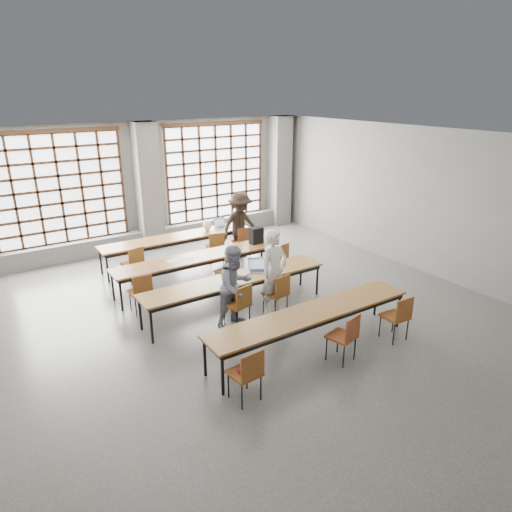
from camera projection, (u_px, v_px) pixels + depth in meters
The scene contains 37 objects.
floor at pixel (248, 318), 9.14m from camera, with size 11.00×11.00×0.00m, color #484745.
ceiling at pixel (247, 139), 7.93m from camera, with size 11.00×11.00×0.00m, color silver.
wall_back at pixel (144, 185), 12.86m from camera, with size 10.00×10.00×0.00m, color slate.
wall_right at pixel (422, 201), 11.09m from camera, with size 11.00×11.00×0.00m, color slate.
column_mid at pixel (148, 187), 12.64m from camera, with size 0.60×0.55×3.50m, color #575755.
column_right at pixel (280, 172), 14.94m from camera, with size 0.60×0.55×3.50m, color #575755.
window_left at pixel (60, 190), 11.60m from camera, with size 3.32×0.12×3.00m.
window_right at pixel (216, 173), 13.90m from camera, with size 3.32×0.12×3.00m.
sill_ledge at pixel (151, 237), 13.22m from camera, with size 9.80×0.35×0.50m, color #575755.
desk_row_a at pixel (177, 239), 11.79m from camera, with size 4.00×0.70×0.73m.
desk_row_b at pixel (199, 259), 10.41m from camera, with size 4.00×0.70×0.73m.
desk_row_c at pixel (236, 281), 9.22m from camera, with size 4.00×0.70×0.73m.
desk_row_d at pixel (312, 315), 7.84m from camera, with size 4.00×0.70×0.73m.
chair_back_left at pixel (134, 261), 10.64m from camera, with size 0.51×0.51×0.88m.
chair_back_mid at pixel (216, 245), 11.74m from camera, with size 0.50×0.51×0.88m.
chair_back_right at pixel (243, 239), 12.16m from camera, with size 0.45×0.45×0.88m.
chair_mid_left at pixel (141, 289), 9.14m from camera, with size 0.42×0.43×0.88m.
chair_mid_centre at pixel (228, 269), 10.17m from camera, with size 0.50×0.50×0.88m.
chair_mid_right at pixel (279, 257), 10.89m from camera, with size 0.52×0.52×0.88m.
chair_front_left at pixel (240, 301), 8.63m from camera, with size 0.50×0.50×0.88m.
chair_front_right at pixel (278, 291), 9.08m from camera, with size 0.49×0.49×0.88m.
chair_near_left at pixel (248, 370), 6.53m from camera, with size 0.45×0.46×0.88m.
chair_near_mid at pixel (346, 333), 7.50m from camera, with size 0.51×0.51×0.88m.
chair_near_right at pixel (399, 314), 8.15m from camera, with size 0.44×0.44×0.88m.
student_male at pixel (274, 273), 9.05m from camera, with size 0.65×0.42×1.77m, color silver.
student_female at pixel (235, 286), 8.62m from camera, with size 0.79×0.61×1.62m, color #181E49.
student_back at pixel (240, 225), 12.14m from camera, with size 1.15×0.66×1.78m, color black.
laptop_front at pixel (257, 268), 9.55m from camera, with size 0.46×0.44×0.26m.
laptop_back at pixel (221, 225), 12.52m from camera, with size 0.38×0.33×0.26m.
mouse at pixel (275, 268), 9.66m from camera, with size 0.10×0.06×0.04m, color white.
green_box at pixel (231, 275), 9.22m from camera, with size 0.25×0.09×0.09m, color #307E29.
phone at pixel (246, 277), 9.21m from camera, with size 0.13×0.06×0.01m, color black.
paper_sheet_a at pixel (173, 260), 10.12m from camera, with size 0.30×0.21×0.00m, color silver.
paper_sheet_b at pixel (188, 259), 10.20m from camera, with size 0.30×0.21×0.00m, color silver.
backpack at pixel (256, 236), 11.17m from camera, with size 0.32×0.20×0.40m, color black.
plastic_bag at pixel (207, 225), 12.22m from camera, with size 0.26×0.21×0.29m, color white.
red_pouch at pixel (244, 370), 6.60m from camera, with size 0.20×0.08×0.06m, color #A3141C.
Camera 1 is at (-4.30, -6.91, 4.34)m, focal length 32.00 mm.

